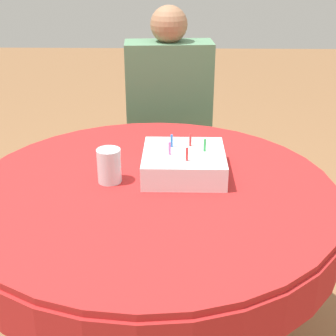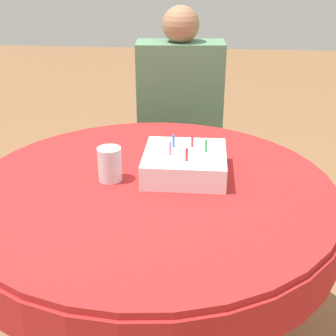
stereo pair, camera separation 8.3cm
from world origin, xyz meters
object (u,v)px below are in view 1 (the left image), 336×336
chair (168,132)px  drinking_glass (109,166)px  birthday_cake (184,163)px  person (169,106)px

chair → drinking_glass: size_ratio=8.77×
birthday_cake → person: bearing=94.7°
drinking_glass → chair: bearing=80.2°
chair → person: size_ratio=0.83×
chair → birthday_cake: 0.93m
chair → drinking_glass: (-0.16, -0.95, 0.25)m
drinking_glass → birthday_cake: bearing=14.6°
chair → birthday_cake: chair is taller
person → drinking_glass: (-0.17, -0.85, 0.07)m
birthday_cake → drinking_glass: birthday_cake is taller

